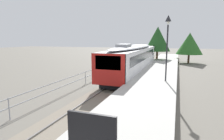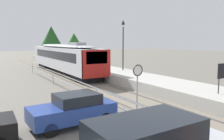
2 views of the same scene
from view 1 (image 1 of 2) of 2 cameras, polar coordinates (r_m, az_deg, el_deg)
name	(u,v)px [view 1 (image 1 of 2)]	position (r m, az deg, el deg)	size (l,w,h in m)	color
ground_plane	(93,82)	(19.75, -5.83, -3.59)	(160.00, 160.00, 0.00)	#6B665B
track_rails	(121,84)	(18.70, 2.56, -4.17)	(3.20, 60.00, 0.14)	slate
commuter_train	(134,57)	(23.75, 6.49, 3.79)	(2.82, 18.59, 3.74)	silver
station_platform	(154,82)	(17.98, 12.57, -3.57)	(3.90, 60.00, 0.90)	#B7B5AD
platform_lamp_mid_platform	(168,36)	(16.22, 16.28, 9.79)	(0.34, 0.34, 5.35)	#232328
platform_notice_board	(92,135)	(4.63, -6.09, -18.69)	(1.20, 0.08, 1.80)	#232328
carpark_fence	(9,104)	(11.79, -28.51, -8.93)	(0.06, 36.06, 1.25)	#9EA0A5
tree_behind_carpark	(190,44)	(37.74, 22.17, 7.34)	(4.67, 4.67, 5.53)	brown
tree_behind_station_far	(158,39)	(34.32, 13.48, 9.01)	(4.39, 4.39, 6.51)	brown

